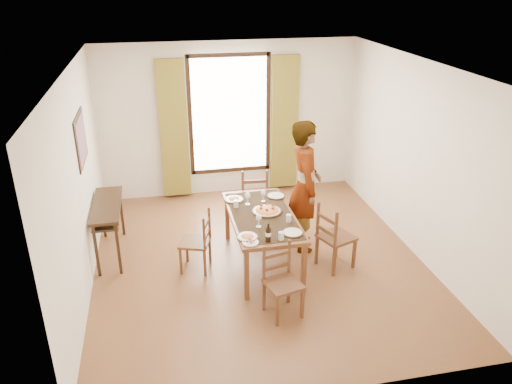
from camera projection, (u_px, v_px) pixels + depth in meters
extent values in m
plane|color=#5D2C1D|center=(259.00, 260.00, 7.06)|extent=(5.00, 5.00, 0.00)
cube|color=white|center=(229.00, 120.00, 8.74)|extent=(4.50, 0.10, 2.70)
cube|color=white|center=(319.00, 277.00, 4.27)|extent=(4.50, 0.10, 2.70)
cube|color=white|center=(79.00, 185.00, 6.09)|extent=(0.10, 5.00, 2.70)
cube|color=white|center=(417.00, 159.00, 6.92)|extent=(0.10, 5.00, 2.70)
cube|color=white|center=(259.00, 65.00, 5.95)|extent=(4.50, 5.00, 0.04)
cube|color=white|center=(229.00, 115.00, 8.67)|extent=(1.30, 0.04, 2.00)
cube|color=olive|center=(174.00, 130.00, 8.52)|extent=(0.48, 0.10, 2.40)
cube|color=olive|center=(285.00, 123.00, 8.88)|extent=(0.48, 0.10, 2.40)
cube|color=black|center=(81.00, 139.00, 6.47)|extent=(0.02, 0.86, 0.66)
cube|color=#C33D24|center=(82.00, 139.00, 6.47)|extent=(0.01, 0.76, 0.56)
cube|color=#321C10|center=(107.00, 205.00, 6.90)|extent=(0.38, 1.20, 0.04)
cube|color=#321C10|center=(108.00, 213.00, 6.95)|extent=(0.34, 1.10, 0.03)
cube|color=#321C10|center=(96.00, 251.00, 6.55)|extent=(0.04, 0.04, 0.76)
cube|color=#321C10|center=(103.00, 214.00, 7.53)|extent=(0.04, 0.04, 0.76)
cube|color=#321C10|center=(118.00, 249.00, 6.60)|extent=(0.04, 0.04, 0.76)
cube|color=#321C10|center=(122.00, 213.00, 7.58)|extent=(0.04, 0.04, 0.76)
cube|color=brown|center=(262.00, 217.00, 6.70)|extent=(0.85, 1.68, 0.05)
cube|color=black|center=(262.00, 215.00, 6.69)|extent=(0.78, 1.55, 0.01)
cube|color=brown|center=(247.00, 275.00, 6.09)|extent=(0.06, 0.06, 0.70)
cube|color=brown|center=(227.00, 218.00, 7.48)|extent=(0.06, 0.06, 0.70)
cube|color=brown|center=(304.00, 269.00, 6.22)|extent=(0.06, 0.06, 0.70)
cube|color=brown|center=(274.00, 214.00, 7.62)|extent=(0.06, 0.06, 0.70)
cube|color=brown|center=(195.00, 242.00, 6.70)|extent=(0.49, 0.49, 0.04)
cube|color=brown|center=(187.00, 248.00, 6.95)|extent=(0.04, 0.04, 0.41)
cube|color=brown|center=(210.00, 250.00, 6.91)|extent=(0.04, 0.04, 0.41)
cube|color=brown|center=(181.00, 261.00, 6.65)|extent=(0.04, 0.04, 0.41)
cube|color=brown|center=(205.00, 263.00, 6.61)|extent=(0.04, 0.04, 0.41)
cube|color=brown|center=(209.00, 222.00, 6.73)|extent=(0.03, 0.03, 0.46)
cube|color=brown|center=(204.00, 234.00, 6.44)|extent=(0.03, 0.03, 0.46)
cube|color=brown|center=(207.00, 234.00, 6.62)|extent=(0.13, 0.32, 0.05)
cube|color=brown|center=(207.00, 223.00, 6.56)|extent=(0.13, 0.32, 0.05)
cube|color=brown|center=(253.00, 197.00, 7.91)|extent=(0.47, 0.47, 0.04)
cube|color=brown|center=(263.00, 204.00, 8.20)|extent=(0.04, 0.04, 0.46)
cube|color=brown|center=(267.00, 214.00, 7.86)|extent=(0.04, 0.04, 0.46)
cube|color=brown|center=(241.00, 205.00, 8.16)|extent=(0.04, 0.04, 0.46)
cube|color=brown|center=(243.00, 215.00, 7.82)|extent=(0.04, 0.04, 0.46)
cube|color=brown|center=(267.00, 186.00, 7.65)|extent=(0.04, 0.04, 0.52)
cube|color=brown|center=(243.00, 187.00, 7.61)|extent=(0.04, 0.04, 0.52)
cube|color=brown|center=(255.00, 193.00, 7.67)|extent=(0.37, 0.06, 0.05)
cube|color=brown|center=(255.00, 182.00, 7.60)|extent=(0.37, 0.06, 0.05)
cube|color=brown|center=(283.00, 284.00, 5.80)|extent=(0.47, 0.47, 0.04)
cube|color=brown|center=(277.00, 311.00, 5.68)|extent=(0.04, 0.04, 0.42)
cube|color=brown|center=(264.00, 295.00, 5.95)|extent=(0.04, 0.04, 0.42)
cube|color=brown|center=(302.00, 303.00, 5.81)|extent=(0.04, 0.04, 0.42)
cube|color=brown|center=(288.00, 288.00, 6.08)|extent=(0.04, 0.04, 0.42)
cube|color=brown|center=(264.00, 263.00, 5.78)|extent=(0.03, 0.03, 0.46)
cube|color=brown|center=(289.00, 257.00, 5.91)|extent=(0.03, 0.03, 0.46)
cube|color=brown|center=(276.00, 267.00, 5.88)|extent=(0.33, 0.10, 0.05)
cube|color=brown|center=(277.00, 255.00, 5.82)|extent=(0.33, 0.10, 0.05)
cube|color=brown|center=(336.00, 237.00, 6.75)|extent=(0.55, 0.55, 0.04)
cube|color=brown|center=(354.00, 253.00, 6.79)|extent=(0.04, 0.04, 0.45)
cube|color=brown|center=(334.00, 261.00, 6.61)|extent=(0.04, 0.04, 0.45)
cube|color=brown|center=(336.00, 242.00, 7.06)|extent=(0.04, 0.04, 0.45)
cube|color=brown|center=(317.00, 250.00, 6.88)|extent=(0.04, 0.04, 0.45)
cube|color=brown|center=(336.00, 230.00, 6.41)|extent=(0.04, 0.04, 0.50)
cube|color=brown|center=(318.00, 219.00, 6.69)|extent=(0.04, 0.04, 0.50)
cube|color=brown|center=(326.00, 231.00, 6.59)|extent=(0.16, 0.34, 0.05)
cube|color=brown|center=(327.00, 219.00, 6.52)|extent=(0.16, 0.34, 0.05)
imported|color=gray|center=(305.00, 186.00, 7.05)|extent=(0.83, 0.65, 1.92)
cylinder|color=silver|center=(289.00, 218.00, 6.48)|extent=(0.07, 0.07, 0.10)
cylinder|color=silver|center=(236.00, 204.00, 6.88)|extent=(0.07, 0.07, 0.10)
cylinder|color=silver|center=(281.00, 236.00, 6.05)|extent=(0.07, 0.07, 0.10)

